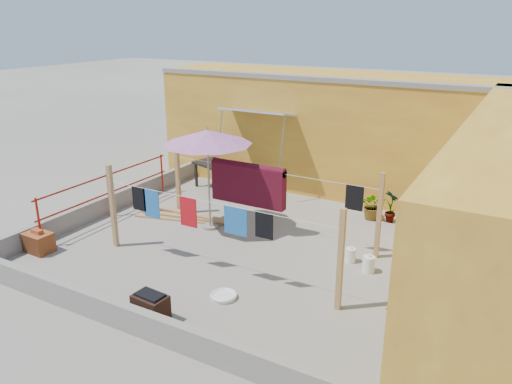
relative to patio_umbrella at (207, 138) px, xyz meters
The scene contains 20 objects.
ground 2.53m from the patio_umbrella, 16.77° to the right, with size 80.00×80.00×0.00m, color #9E998E.
wall_back 4.69m from the patio_umbrella, 67.37° to the left, with size 11.00×3.27×3.21m.
parapet_front 4.60m from the patio_umbrella, 71.93° to the right, with size 8.30×0.16×0.44m, color gray.
parapet_left 3.40m from the patio_umbrella, behind, with size 0.16×7.30×0.44m, color gray.
red_railing 2.98m from the patio_umbrella, 166.99° to the right, with size 0.05×4.20×1.10m.
clothesline_rig 1.42m from the patio_umbrella, 10.51° to the left, with size 5.09×2.35×1.80m.
patio_umbrella is the anchor object (origin of this frame).
outdoor_table 3.11m from the patio_umbrella, 118.21° to the left, with size 1.76×1.24×0.75m.
brick_stack 4.15m from the patio_umbrella, 130.87° to the right, with size 0.58×0.43×0.50m.
lumber_pile 2.24m from the patio_umbrella, behind, with size 2.38×0.75×0.15m.
brazier 4.27m from the patio_umbrella, 69.98° to the right, with size 0.57×0.40×0.49m.
white_basin 3.76m from the patio_umbrella, 51.45° to the right, with size 0.47×0.47×0.08m.
water_jug_a 4.34m from the patio_umbrella, ahead, with size 0.24×0.24×0.37m.
water_jug_b 3.95m from the patio_umbrella, ahead, with size 0.21×0.21×0.33m.
green_hose 5.83m from the patio_umbrella, 23.18° to the left, with size 0.49×0.49×0.07m.
plant_back_a 4.32m from the patio_umbrella, 37.33° to the left, with size 0.63×0.54×0.69m, color #235A19.
plant_back_b 5.01m from the patio_umbrella, 30.32° to the left, with size 0.39×0.39×0.69m, color #235A19.
plant_right_a 4.62m from the patio_umbrella, 33.98° to the left, with size 0.43×0.29×0.82m, color #235A19.
plant_right_b 5.07m from the patio_umbrella, ahead, with size 0.43×0.35×0.78m, color #235A19.
plant_right_c 5.77m from the patio_umbrella, 24.21° to the right, with size 0.60×0.52×0.67m, color #235A19.
Camera 1 is at (4.86, -8.40, 4.60)m, focal length 35.00 mm.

